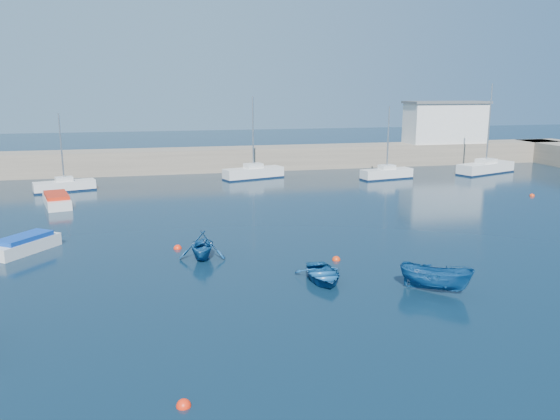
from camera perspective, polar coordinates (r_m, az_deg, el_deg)
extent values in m
plane|color=#0B2031|center=(21.38, 6.52, -13.72)|extent=(220.00, 220.00, 0.00)
cube|color=gray|center=(64.87, -7.14, 5.26)|extent=(96.00, 4.50, 2.60)
cube|color=silver|center=(73.87, 16.87, 8.67)|extent=(10.00, 4.00, 5.00)
cube|color=silver|center=(55.16, -21.58, 2.34)|extent=(5.66, 2.96, 0.97)
cylinder|color=#B7BABC|center=(54.69, -21.89, 6.07)|extent=(0.14, 0.14, 6.27)
cube|color=silver|center=(58.67, -2.79, 3.86)|extent=(6.79, 3.67, 1.15)
cylinder|color=#B7BABC|center=(58.18, -2.83, 8.09)|extent=(0.17, 0.17, 7.52)
cube|color=silver|center=(59.46, 11.08, 3.72)|extent=(5.93, 2.65, 1.07)
cylinder|color=#B7BABC|center=(59.01, 11.23, 7.39)|extent=(0.16, 0.16, 6.60)
cube|color=silver|center=(66.55, 20.68, 4.12)|extent=(7.92, 4.71, 1.19)
cylinder|color=#B7BABC|center=(66.08, 21.02, 8.40)|extent=(0.17, 0.17, 8.80)
cube|color=silver|center=(35.55, -25.06, -3.42)|extent=(3.65, 4.23, 0.75)
cube|color=#0D3998|center=(35.43, -25.13, -2.63)|extent=(2.97, 3.34, 0.28)
cube|color=silver|center=(48.48, -22.29, 0.85)|extent=(2.98, 5.35, 0.76)
cube|color=red|center=(48.38, -22.34, 1.45)|extent=(2.58, 4.10, 0.28)
imported|color=navy|center=(27.59, 4.49, -6.71)|extent=(2.55, 3.47, 0.70)
imported|color=navy|center=(31.20, -8.11, -3.65)|extent=(3.13, 3.46, 1.59)
imported|color=navy|center=(27.05, 15.97, -6.86)|extent=(3.50, 3.18, 1.33)
sphere|color=#FF280D|center=(17.86, -10.03, -19.54)|extent=(0.47, 0.47, 0.47)
sphere|color=red|center=(30.99, 5.89, -5.23)|extent=(0.48, 0.48, 0.48)
sphere|color=#FF280D|center=(33.55, -10.64, -4.00)|extent=(0.49, 0.49, 0.49)
sphere|color=red|center=(54.01, 24.84, 1.33)|extent=(0.46, 0.46, 0.46)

